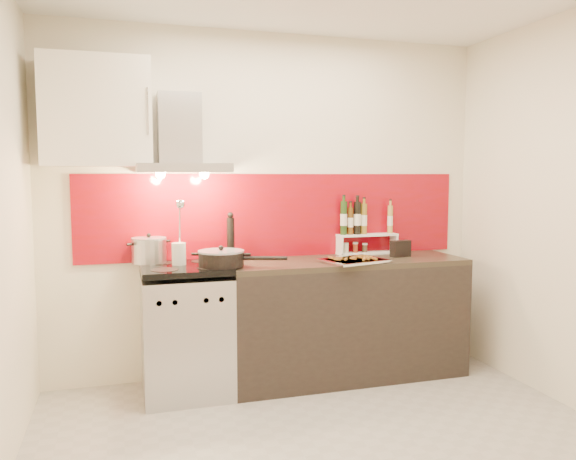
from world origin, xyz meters
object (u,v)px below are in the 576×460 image
object	(u,v)px
saute_pan	(222,258)
baking_tray	(354,260)
counter	(345,318)
range_stove	(186,332)
stock_pot	(149,250)
pepper_mill	(231,238)

from	to	relation	value
saute_pan	baking_tray	bearing A→B (deg)	-2.32
counter	baking_tray	xyz separation A→B (m)	(-0.00, -0.16, 0.47)
counter	range_stove	bearing A→B (deg)	-179.77
saute_pan	baking_tray	distance (m)	0.96
stock_pot	baking_tray	size ratio (longest dim) A/B	0.49
saute_pan	counter	bearing A→B (deg)	6.97
range_stove	stock_pot	size ratio (longest dim) A/B	3.68
counter	pepper_mill	xyz separation A→B (m)	(-0.85, 0.15, 0.63)
range_stove	pepper_mill	bearing A→B (deg)	23.69
counter	saute_pan	bearing A→B (deg)	-173.03
stock_pot	baking_tray	distance (m)	1.47
range_stove	stock_pot	distance (m)	0.64
counter	baking_tray	bearing A→B (deg)	-91.03
stock_pot	baking_tray	bearing A→B (deg)	-13.61
counter	saute_pan	distance (m)	1.10
range_stove	saute_pan	size ratio (longest dim) A/B	1.54
counter	saute_pan	world-z (taller)	saute_pan
range_stove	saute_pan	xyz separation A→B (m)	(0.24, -0.11, 0.52)
baking_tray	pepper_mill	bearing A→B (deg)	160.20
stock_pot	saute_pan	distance (m)	0.56
counter	pepper_mill	bearing A→B (deg)	170.07
stock_pot	saute_pan	size ratio (longest dim) A/B	0.42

